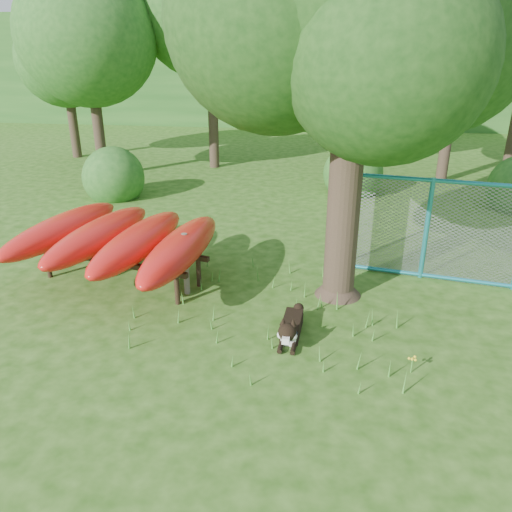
# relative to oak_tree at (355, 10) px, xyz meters

# --- Properties ---
(ground) EXTENTS (80.00, 80.00, 0.00)m
(ground) POSITION_rel_oak_tree_xyz_m (-1.53, -2.04, -4.62)
(ground) COLOR #234D0F
(ground) RESTS_ON ground
(oak_tree) EXTENTS (5.58, 4.89, 6.93)m
(oak_tree) POSITION_rel_oak_tree_xyz_m (0.00, 0.00, 0.00)
(oak_tree) COLOR #33261C
(oak_tree) RESTS_ON ground
(wooden_post) EXTENTS (0.31, 0.12, 1.15)m
(wooden_post) POSITION_rel_oak_tree_xyz_m (-2.66, -0.39, -4.01)
(wooden_post) COLOR brown
(wooden_post) RESTS_ON ground
(kayak_rack) EXTENTS (3.73, 4.01, 1.15)m
(kayak_rack) POSITION_rel_oak_tree_xyz_m (-4.01, -0.09, -3.75)
(kayak_rack) COLOR black
(kayak_rack) RESTS_ON ground
(husky_dog) EXTENTS (0.33, 1.19, 0.53)m
(husky_dog) POSITION_rel_oak_tree_xyz_m (-0.68, -1.67, -4.43)
(husky_dog) COLOR black
(husky_dog) RESTS_ON ground
(fence_section) EXTENTS (3.33, 0.67, 3.27)m
(fence_section) POSITION_rel_oak_tree_xyz_m (1.62, 0.95, -3.64)
(fence_section) COLOR teal
(fence_section) RESTS_ON ground
(wildflower_clump) EXTENTS (0.12, 0.11, 0.25)m
(wildflower_clump) POSITION_rel_oak_tree_xyz_m (1.03, -2.27, -4.42)
(wildflower_clump) COLOR #4A9430
(wildflower_clump) RESTS_ON ground
(bg_tree_a) EXTENTS (4.40, 4.40, 6.70)m
(bg_tree_a) POSITION_rel_oak_tree_xyz_m (-8.03, 7.96, -0.14)
(bg_tree_a) COLOR #33261C
(bg_tree_a) RESTS_ON ground
(bg_tree_b) EXTENTS (5.20, 5.20, 8.22)m
(bg_tree_b) POSITION_rel_oak_tree_xyz_m (-4.53, 9.96, 0.99)
(bg_tree_b) COLOR #33261C
(bg_tree_b) RESTS_ON ground
(bg_tree_c) EXTENTS (4.00, 4.00, 6.12)m
(bg_tree_c) POSITION_rel_oak_tree_xyz_m (-0.03, 10.96, -0.51)
(bg_tree_c) COLOR #33261C
(bg_tree_c) RESTS_ON ground
(bg_tree_d) EXTENTS (4.80, 4.80, 7.50)m
(bg_tree_d) POSITION_rel_oak_tree_xyz_m (3.47, 8.96, 0.46)
(bg_tree_d) COLOR #33261C
(bg_tree_d) RESTS_ON ground
(bg_tree_f) EXTENTS (3.60, 3.60, 5.55)m
(bg_tree_f) POSITION_rel_oak_tree_xyz_m (-10.53, 10.96, -0.89)
(bg_tree_f) COLOR #33261C
(bg_tree_f) RESTS_ON ground
(shrub_left) EXTENTS (1.80, 1.80, 1.80)m
(shrub_left) POSITION_rel_oak_tree_xyz_m (-6.53, 5.46, -4.62)
(shrub_left) COLOR #225A1D
(shrub_left) RESTS_ON ground
(shrub_mid) EXTENTS (1.80, 1.80, 1.80)m
(shrub_mid) POSITION_rel_oak_tree_xyz_m (0.47, 6.96, -4.62)
(shrub_mid) COLOR #225A1D
(shrub_mid) RESTS_ON ground
(wooded_hillside) EXTENTS (80.00, 12.00, 6.00)m
(wooded_hillside) POSITION_rel_oak_tree_xyz_m (-1.53, 25.96, -1.62)
(wooded_hillside) COLOR #225A1D
(wooded_hillside) RESTS_ON ground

